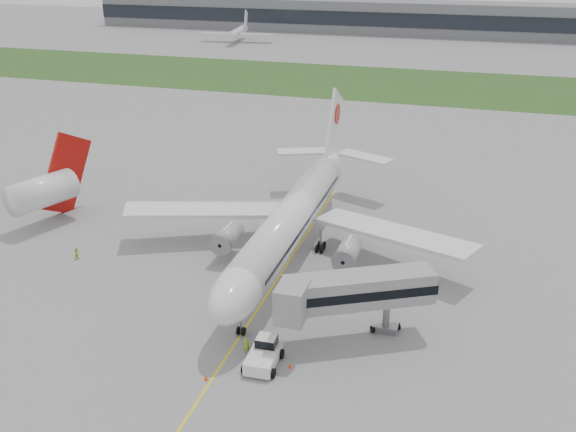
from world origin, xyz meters
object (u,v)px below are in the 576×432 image
(jet_bridge, at_px, (350,292))
(pushback_tug, at_px, (264,353))
(neighbor_aircraft, at_px, (45,189))
(ground_crew_near, at_px, (246,346))
(airliner, at_px, (294,216))

(jet_bridge, bearing_deg, pushback_tug, -165.53)
(pushback_tug, distance_m, neighbor_aircraft, 48.16)
(pushback_tug, bearing_deg, jet_bridge, 39.95)
(pushback_tug, relative_size, jet_bridge, 0.32)
(pushback_tug, distance_m, ground_crew_near, 2.51)
(pushback_tug, xyz_separation_m, neighbor_aircraft, (-41.75, 23.65, 4.12))
(pushback_tug, bearing_deg, ground_crew_near, 152.50)
(ground_crew_near, bearing_deg, airliner, -113.65)
(jet_bridge, bearing_deg, neighbor_aircraft, 132.74)
(airliner, relative_size, pushback_tug, 10.83)
(ground_crew_near, relative_size, neighbor_aircraft, 0.11)
(pushback_tug, distance_m, jet_bridge, 10.70)
(airliner, relative_size, ground_crew_near, 29.10)
(jet_bridge, height_order, neighbor_aircraft, neighbor_aircraft)
(airliner, xyz_separation_m, pushback_tug, (3.98, -23.92, -4.52))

